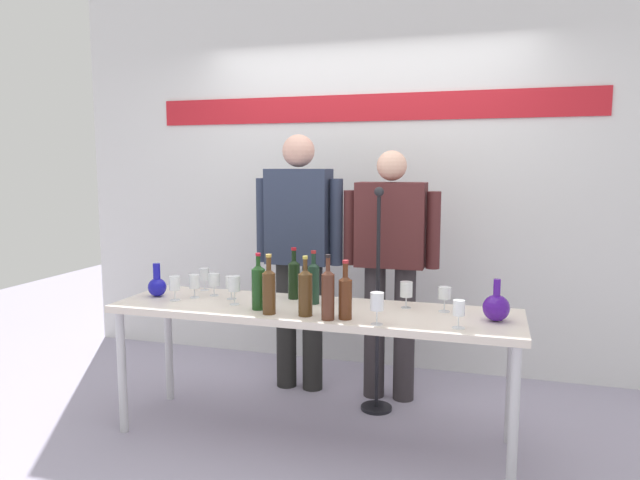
# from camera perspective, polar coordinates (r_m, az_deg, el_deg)

# --- Properties ---
(ground_plane) EXTENTS (10.00, 10.00, 0.00)m
(ground_plane) POSITION_cam_1_polar(r_m,az_deg,el_deg) (3.55, -0.74, -18.75)
(ground_plane) COLOR #A199B2
(back_wall) EXTENTS (4.84, 0.11, 3.00)m
(back_wall) POSITION_cam_1_polar(r_m,az_deg,el_deg) (4.53, 4.53, 6.57)
(back_wall) COLOR silver
(back_wall) RESTS_ON ground
(display_table) EXTENTS (2.29, 0.61, 0.77)m
(display_table) POSITION_cam_1_polar(r_m,az_deg,el_deg) (3.30, -0.76, -7.73)
(display_table) COLOR silver
(display_table) RESTS_ON ground
(decanter_blue_left) EXTENTS (0.11, 0.11, 0.20)m
(decanter_blue_left) POSITION_cam_1_polar(r_m,az_deg,el_deg) (3.68, -15.72, -4.32)
(decanter_blue_left) COLOR #1A18AE
(decanter_blue_left) RESTS_ON display_table
(decanter_blue_right) EXTENTS (0.14, 0.14, 0.22)m
(decanter_blue_right) POSITION_cam_1_polar(r_m,az_deg,el_deg) (3.12, 16.92, -6.32)
(decanter_blue_right) COLOR #451590
(decanter_blue_right) RESTS_ON display_table
(presenter_left) EXTENTS (0.62, 0.22, 1.77)m
(presenter_left) POSITION_cam_1_polar(r_m,az_deg,el_deg) (3.99, -2.09, -0.43)
(presenter_left) COLOR black
(presenter_left) RESTS_ON ground
(presenter_right) EXTENTS (0.64, 0.22, 1.66)m
(presenter_right) POSITION_cam_1_polar(r_m,az_deg,el_deg) (3.85, 6.93, -1.74)
(presenter_right) COLOR #312C2F
(presenter_right) RESTS_ON ground
(wine_bottle_0) EXTENTS (0.07, 0.07, 0.31)m
(wine_bottle_0) POSITION_cam_1_polar(r_m,az_deg,el_deg) (3.02, 2.50, -5.41)
(wine_bottle_0) COLOR #4E2612
(wine_bottle_0) RESTS_ON display_table
(wine_bottle_1) EXTENTS (0.07, 0.07, 0.31)m
(wine_bottle_1) POSITION_cam_1_polar(r_m,az_deg,el_deg) (3.48, -2.57, -3.68)
(wine_bottle_1) COLOR black
(wine_bottle_1) RESTS_ON display_table
(wine_bottle_2) EXTENTS (0.07, 0.07, 0.33)m
(wine_bottle_2) POSITION_cam_1_polar(r_m,az_deg,el_deg) (3.13, -5.04, -4.83)
(wine_bottle_2) COLOR #4C2F16
(wine_bottle_2) RESTS_ON display_table
(wine_bottle_3) EXTENTS (0.08, 0.08, 0.32)m
(wine_bottle_3) POSITION_cam_1_polar(r_m,az_deg,el_deg) (3.24, -6.07, -4.46)
(wine_bottle_3) COLOR #194118
(wine_bottle_3) RESTS_ON display_table
(wine_bottle_4) EXTENTS (0.07, 0.07, 0.31)m
(wine_bottle_4) POSITION_cam_1_polar(r_m,az_deg,el_deg) (3.35, -0.64, -4.07)
(wine_bottle_4) COLOR #193424
(wine_bottle_4) RESTS_ON display_table
(wine_bottle_5) EXTENTS (0.08, 0.08, 0.32)m
(wine_bottle_5) POSITION_cam_1_polar(r_m,az_deg,el_deg) (3.08, -1.45, -5.02)
(wine_bottle_5) COLOR #472E14
(wine_bottle_5) RESTS_ON display_table
(wine_bottle_6) EXTENTS (0.07, 0.07, 0.34)m
(wine_bottle_6) POSITION_cam_1_polar(r_m,az_deg,el_deg) (3.00, 0.78, -5.22)
(wine_bottle_6) COLOR #4F291C
(wine_bottle_6) RESTS_ON display_table
(wine_glass_left_0) EXTENTS (0.07, 0.07, 0.17)m
(wine_glass_left_0) POSITION_cam_1_polar(r_m,az_deg,el_deg) (3.36, -8.43, -4.31)
(wine_glass_left_0) COLOR white
(wine_glass_left_0) RESTS_ON display_table
(wine_glass_left_1) EXTENTS (0.06, 0.06, 0.14)m
(wine_glass_left_1) POSITION_cam_1_polar(r_m,az_deg,el_deg) (3.58, -12.25, -4.05)
(wine_glass_left_1) COLOR white
(wine_glass_left_1) RESTS_ON display_table
(wine_glass_left_2) EXTENTS (0.06, 0.06, 0.15)m
(wine_glass_left_2) POSITION_cam_1_polar(r_m,az_deg,el_deg) (3.54, -14.10, -4.20)
(wine_glass_left_2) COLOR white
(wine_glass_left_2) RESTS_ON display_table
(wine_glass_left_3) EXTENTS (0.07, 0.07, 0.14)m
(wine_glass_left_3) POSITION_cam_1_polar(r_m,az_deg,el_deg) (3.51, -8.71, -4.17)
(wine_glass_left_3) COLOR white
(wine_glass_left_3) RESTS_ON display_table
(wine_glass_left_4) EXTENTS (0.06, 0.06, 0.14)m
(wine_glass_left_4) POSITION_cam_1_polar(r_m,az_deg,el_deg) (3.78, -11.29, -3.36)
(wine_glass_left_4) COLOR white
(wine_glass_left_4) RESTS_ON display_table
(wine_glass_left_5) EXTENTS (0.07, 0.07, 0.14)m
(wine_glass_left_5) POSITION_cam_1_polar(r_m,az_deg,el_deg) (3.62, -10.37, -3.88)
(wine_glass_left_5) COLOR white
(wine_glass_left_5) RESTS_ON display_table
(wine_glass_right_0) EXTENTS (0.07, 0.07, 0.14)m
(wine_glass_right_0) POSITION_cam_1_polar(r_m,az_deg,el_deg) (3.24, 12.14, -5.18)
(wine_glass_right_0) COLOR white
(wine_glass_right_0) RESTS_ON display_table
(wine_glass_right_1) EXTENTS (0.07, 0.07, 0.16)m
(wine_glass_right_1) POSITION_cam_1_polar(r_m,az_deg,el_deg) (2.93, 5.62, -6.08)
(wine_glass_right_1) COLOR white
(wine_glass_right_1) RESTS_ON display_table
(wine_glass_right_2) EXTENTS (0.06, 0.06, 0.14)m
(wine_glass_right_2) POSITION_cam_1_polar(r_m,az_deg,el_deg) (2.94, 13.48, -6.58)
(wine_glass_right_2) COLOR white
(wine_glass_right_2) RESTS_ON display_table
(wine_glass_right_3) EXTENTS (0.07, 0.07, 0.15)m
(wine_glass_right_3) POSITION_cam_1_polar(r_m,az_deg,el_deg) (3.29, 8.47, -4.86)
(wine_glass_right_3) COLOR white
(wine_glass_right_3) RESTS_ON display_table
(microphone_stand) EXTENTS (0.20, 0.20, 1.43)m
(microphone_stand) POSITION_cam_1_polar(r_m,az_deg,el_deg) (3.75, 5.64, -9.58)
(microphone_stand) COLOR black
(microphone_stand) RESTS_ON ground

